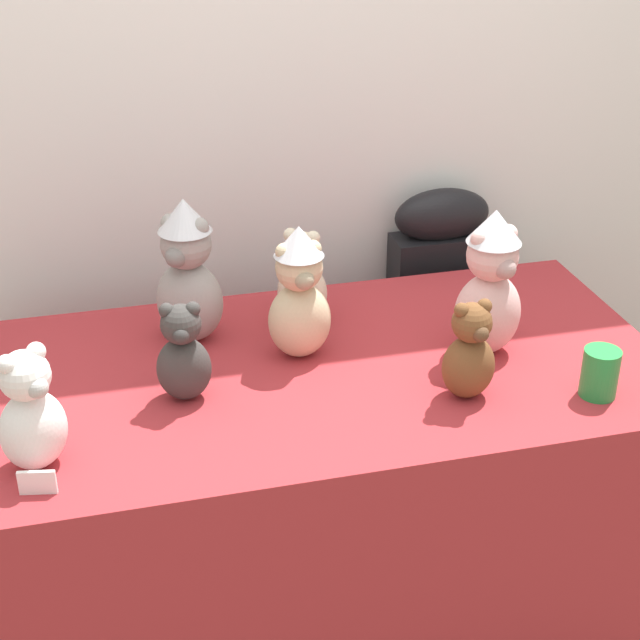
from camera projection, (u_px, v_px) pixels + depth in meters
name	position (u px, v px, depth m)	size (l,w,h in m)	color
wall_back	(258.00, 72.00, 2.54)	(7.00, 0.08, 2.60)	white
display_table	(320.00, 502.00, 2.39)	(1.59, 0.83, 0.78)	maroon
instrument_case	(434.00, 340.00, 2.92)	(0.28, 0.12, 0.97)	black
teddy_bear_charcoal	(183.00, 355.00, 2.04)	(0.13, 0.11, 0.23)	#383533
teddy_bear_blush	(490.00, 285.00, 2.19)	(0.18, 0.16, 0.35)	beige
teddy_bear_sand	(299.00, 294.00, 2.18)	(0.15, 0.13, 0.32)	#CCB78E
teddy_bear_cream	(302.00, 279.00, 2.36)	(0.16, 0.16, 0.24)	beige
teddy_bear_chestnut	(470.00, 353.00, 2.05)	(0.13, 0.11, 0.23)	brown
teddy_bear_ash	(188.00, 273.00, 2.25)	(0.21, 0.20, 0.36)	gray
teddy_bear_snow	(31.00, 413.00, 1.82)	(0.17, 0.17, 0.26)	white
party_cup_green	(600.00, 373.00, 2.08)	(0.08, 0.08, 0.11)	#238C3D
name_card_front_left	(37.00, 482.00, 1.79)	(0.07, 0.01, 0.05)	white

